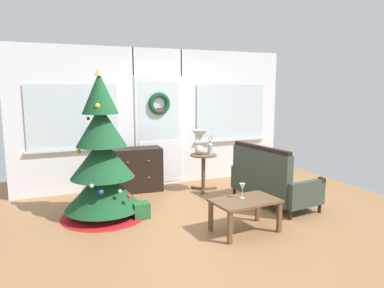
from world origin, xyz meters
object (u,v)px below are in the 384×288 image
at_px(settee_sofa, 269,182).
at_px(table_lamp, 199,138).
at_px(coffee_table, 245,204).
at_px(side_table, 203,165).
at_px(gift_box, 141,210).
at_px(wine_glass, 242,187).
at_px(christmas_tree, 102,165).
at_px(dresser_cabinet, 136,170).
at_px(flower_vase, 210,148).

xyz_separation_m(settee_sofa, table_lamp, (-0.69, 1.16, 0.57)).
bearing_deg(coffee_table, settee_sofa, 40.70).
bearing_deg(side_table, gift_box, -146.57).
bearing_deg(wine_glass, christmas_tree, 142.67).
xyz_separation_m(christmas_tree, wine_glass, (1.58, -1.20, -0.19)).
distance_m(dresser_cabinet, settee_sofa, 2.35).
bearing_deg(flower_vase, christmas_tree, -163.70).
bearing_deg(dresser_cabinet, gift_box, -101.26).
height_order(christmas_tree, flower_vase, christmas_tree).
bearing_deg(christmas_tree, side_table, 18.80).
xyz_separation_m(flower_vase, wine_glass, (-0.39, -1.78, -0.21)).
relative_size(coffee_table, wine_glass, 4.54).
bearing_deg(gift_box, table_lamp, 35.75).
xyz_separation_m(flower_vase, gift_box, (-1.49, -0.86, -0.67)).
bearing_deg(christmas_tree, gift_box, -31.02).
xyz_separation_m(flower_vase, coffee_table, (-0.38, -1.85, -0.42)).
distance_m(flower_vase, wine_glass, 1.83).
bearing_deg(coffee_table, flower_vase, 78.32).
height_order(settee_sofa, side_table, settee_sofa).
height_order(side_table, table_lamp, table_lamp).
xyz_separation_m(side_table, coffee_table, (-0.28, -1.91, -0.11)).
relative_size(settee_sofa, wine_glass, 7.70).
bearing_deg(gift_box, christmas_tree, 148.98).
distance_m(settee_sofa, coffee_table, 1.21).
bearing_deg(table_lamp, flower_vase, -32.01).
relative_size(dresser_cabinet, gift_box, 4.05).
bearing_deg(table_lamp, gift_box, -144.25).
distance_m(dresser_cabinet, flower_vase, 1.38).
distance_m(dresser_cabinet, wine_glass, 2.43).
distance_m(dresser_cabinet, coffee_table, 2.50).
bearing_deg(side_table, dresser_cabinet, 158.46).
relative_size(christmas_tree, wine_glass, 10.87).
bearing_deg(side_table, table_lamp, 146.31).
height_order(table_lamp, gift_box, table_lamp).
relative_size(dresser_cabinet, side_table, 1.39).
distance_m(side_table, wine_glass, 1.86).
xyz_separation_m(dresser_cabinet, flower_vase, (1.22, -0.50, 0.39)).
bearing_deg(side_table, settee_sofa, -60.62).
relative_size(christmas_tree, dresser_cabinet, 2.30).
xyz_separation_m(side_table, gift_box, (-1.39, -0.92, -0.36)).
xyz_separation_m(christmas_tree, gift_box, (0.47, -0.28, -0.64)).
bearing_deg(settee_sofa, side_table, 119.38).
distance_m(christmas_tree, dresser_cabinet, 1.36).
bearing_deg(wine_glass, coffee_table, -86.53).
distance_m(table_lamp, flower_vase, 0.25).
bearing_deg(gift_box, coffee_table, -41.80).
bearing_deg(table_lamp, side_table, -33.69).
xyz_separation_m(christmas_tree, settee_sofa, (2.50, -0.49, -0.38)).
height_order(christmas_tree, table_lamp, christmas_tree).
bearing_deg(wine_glass, table_lamp, 83.11).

